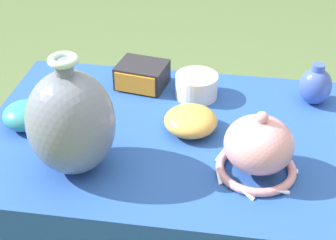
# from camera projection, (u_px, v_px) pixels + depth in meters

# --- Properties ---
(display_table) EXTENTS (1.19, 0.73, 0.78)m
(display_table) POSITION_uv_depth(u_px,v_px,m) (191.00, 161.00, 1.48)
(display_table) COLOR #38383D
(display_table) RESTS_ON ground_plane
(vase_tall_bulbous) EXTENTS (0.22, 0.22, 0.32)m
(vase_tall_bulbous) POSITION_uv_depth(u_px,v_px,m) (71.00, 122.00, 1.25)
(vase_tall_bulbous) COLOR slate
(vase_tall_bulbous) RESTS_ON display_table
(vase_dome_bell) EXTENTS (0.22, 0.22, 0.19)m
(vase_dome_bell) POSITION_uv_depth(u_px,v_px,m) (258.00, 149.00, 1.27)
(vase_dome_bell) COLOR #D19399
(vase_dome_bell) RESTS_ON display_table
(mosaic_tile_box) EXTENTS (0.17, 0.15, 0.08)m
(mosaic_tile_box) POSITION_uv_depth(u_px,v_px,m) (142.00, 75.00, 1.65)
(mosaic_tile_box) COLOR #232328
(mosaic_tile_box) RESTS_ON display_table
(bowl_shallow_ochre) EXTENTS (0.15, 0.15, 0.07)m
(bowl_shallow_ochre) POSITION_uv_depth(u_px,v_px,m) (191.00, 121.00, 1.44)
(bowl_shallow_ochre) COLOR gold
(bowl_shallow_ochre) RESTS_ON display_table
(jar_round_cobalt) EXTENTS (0.10, 0.10, 0.13)m
(jar_round_cobalt) POSITION_uv_depth(u_px,v_px,m) (315.00, 86.00, 1.55)
(jar_round_cobalt) COLOR #3851A8
(jar_round_cobalt) RESTS_ON display_table
(pot_squat_ivory) EXTENTS (0.13, 0.13, 0.07)m
(pot_squat_ivory) POSITION_uv_depth(u_px,v_px,m) (197.00, 86.00, 1.60)
(pot_squat_ivory) COLOR white
(pot_squat_ivory) RESTS_ON display_table
(bowl_shallow_teal) EXTENTS (0.13, 0.13, 0.07)m
(bowl_shallow_teal) POSITION_uv_depth(u_px,v_px,m) (26.00, 115.00, 1.46)
(bowl_shallow_teal) COLOR teal
(bowl_shallow_teal) RESTS_ON display_table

